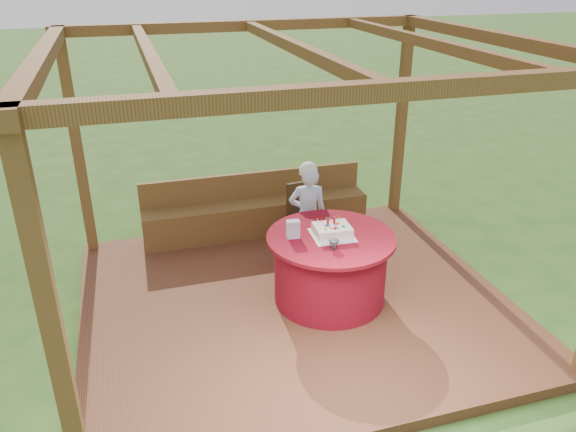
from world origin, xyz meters
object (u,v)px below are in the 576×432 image
object	(u,v)px
bench	(257,214)
birthday_cake	(332,231)
gift_bag	(293,229)
drinking_glass	(334,245)
chair	(305,213)
elderly_woman	(308,213)
table	(330,267)

from	to	relation	value
bench	birthday_cake	distance (m)	1.94
gift_bag	drinking_glass	distance (m)	0.48
chair	elderly_woman	size ratio (longest dim) A/B	0.67
chair	birthday_cake	distance (m)	1.28
bench	chair	bearing A→B (deg)	-50.86
drinking_glass	bench	bearing A→B (deg)	97.63
bench	birthday_cake	world-z (taller)	birthday_cake
bench	elderly_woman	size ratio (longest dim) A/B	2.33
table	elderly_woman	xyz separation A→B (m)	(0.03, 0.86, 0.26)
gift_bag	drinking_glass	size ratio (longest dim) A/B	1.86
table	birthday_cake	xyz separation A→B (m)	(0.01, 0.01, 0.43)
birthday_cake	drinking_glass	xyz separation A→B (m)	(-0.09, -0.28, -0.01)
elderly_woman	gift_bag	xyz separation A→B (m)	(-0.42, -0.78, 0.21)
table	drinking_glass	xyz separation A→B (m)	(-0.08, -0.27, 0.42)
bench	elderly_woman	xyz separation A→B (m)	(0.39, -0.98, 0.38)
chair	birthday_cake	xyz separation A→B (m)	(-0.12, -1.23, 0.35)
table	elderly_woman	bearing A→B (deg)	87.73
table	drinking_glass	size ratio (longest dim) A/B	13.29
bench	elderly_woman	world-z (taller)	elderly_woman
table	birthday_cake	world-z (taller)	birthday_cake
chair	elderly_woman	distance (m)	0.43
elderly_woman	birthday_cake	size ratio (longest dim) A/B	2.90
chair	bench	bearing A→B (deg)	129.14
gift_bag	drinking_glass	world-z (taller)	gift_bag
bench	gift_bag	world-z (taller)	gift_bag
elderly_woman	drinking_glass	bearing A→B (deg)	-95.58
bench	drinking_glass	xyz separation A→B (m)	(0.28, -2.11, 0.55)
birthday_cake	table	bearing A→B (deg)	-149.42
bench	chair	distance (m)	0.80
elderly_woman	drinking_glass	world-z (taller)	elderly_woman
chair	drinking_glass	bearing A→B (deg)	-97.80
gift_bag	table	bearing A→B (deg)	-5.58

